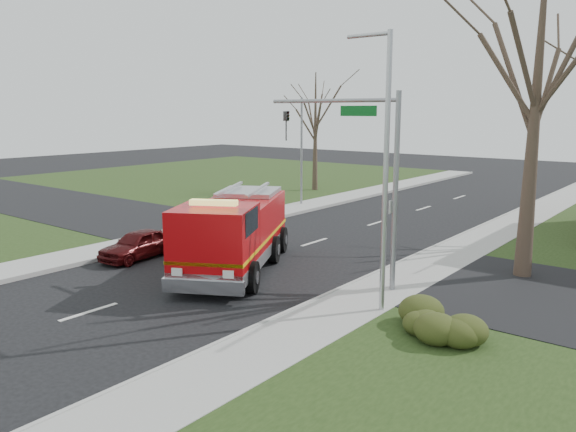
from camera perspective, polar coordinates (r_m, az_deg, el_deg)
The scene contains 12 objects.
ground at distance 22.27m, azimuth -6.39°, elevation -5.47°, with size 120.00×120.00×0.00m, color black.
sidewalk_right at distance 18.60m, azimuth 7.49°, elevation -8.53°, with size 2.40×80.00×0.15m, color #979792.
sidewalk_left at distance 26.85m, azimuth -15.87°, elevation -2.86°, with size 2.40×80.00×0.15m, color #979792.
cross_street_left at distance 42.56m, azimuth -24.39°, elevation 1.47°, with size 30.00×8.00×0.15m, color black.
hedge_corner at distance 16.39m, azimuth 14.24°, elevation -9.57°, with size 2.80×2.00×0.90m, color #2A3413.
bare_tree_near at distance 21.92m, azimuth 24.06°, elevation 13.04°, with size 6.00×6.00×12.00m.
bare_tree_left at distance 43.21m, azimuth 2.80°, elevation 9.84°, with size 4.50×4.50×9.00m.
traffic_signal_mast at distance 19.43m, azimuth 7.59°, elevation 6.28°, with size 5.29×0.18×6.80m.
streetlight_pole at distance 16.76m, azimuth 9.74°, elevation 5.00°, with size 1.48×0.16×8.40m.
utility_pole_far at distance 36.57m, azimuth 1.38°, elevation 6.47°, with size 0.14×0.14×7.00m, color gray.
fire_engine at distance 21.82m, azimuth -5.55°, elevation -1.88°, with size 6.14×8.22×3.19m.
parked_car_maroon at distance 24.52m, azimuth -14.96°, elevation -2.79°, with size 1.45×3.59×1.22m, color #400A0B.
Camera 1 is at (15.11, -15.15, 6.15)m, focal length 35.00 mm.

